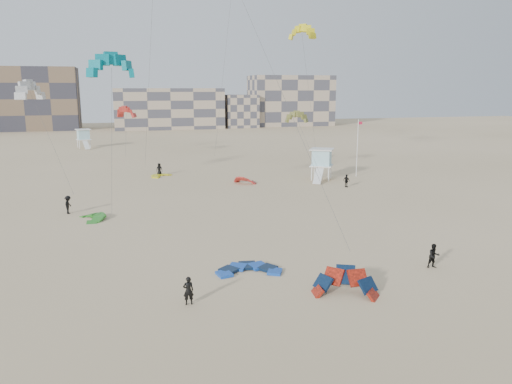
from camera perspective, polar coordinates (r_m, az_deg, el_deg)
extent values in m
plane|color=beige|center=(28.64, -5.09, -13.30)|extent=(320.00, 320.00, 0.00)
imported|color=black|center=(29.14, -7.74, -11.10)|extent=(0.63, 0.43, 1.68)
imported|color=black|center=(36.50, 19.66, -6.90)|extent=(0.88, 0.72, 1.70)
imported|color=black|center=(52.24, -20.67, -1.37)|extent=(0.92, 1.29, 1.80)
imported|color=black|center=(62.96, 10.31, 1.26)|extent=(0.81, 1.01, 1.61)
imported|color=black|center=(71.66, -11.00, 2.56)|extent=(0.85, 0.56, 1.74)
imported|color=black|center=(88.59, 7.56, 4.47)|extent=(1.17, 1.84, 1.89)
cylinder|color=#3F3F3F|center=(47.43, -16.16, 5.71)|extent=(0.71, 3.54, 12.93)
cylinder|color=#3F3F3F|center=(44.72, 1.82, 13.87)|extent=(3.92, 25.21, 25.48)
cylinder|color=#3F3F3F|center=(59.46, -22.36, 5.34)|extent=(4.51, 6.95, 10.69)
cylinder|color=#3F3F3F|center=(68.97, -12.06, 14.17)|extent=(2.06, 8.68, 28.52)
cylinder|color=#3F3F3F|center=(65.62, 6.08, 5.08)|extent=(0.34, 10.82, 7.02)
cylinder|color=#3F3F3F|center=(81.36, 6.15, 10.58)|extent=(5.92, 7.87, 18.94)
cylinder|color=#3F3F3F|center=(81.94, -3.81, 12.95)|extent=(2.92, 1.26, 25.55)
cylinder|color=#3F3F3F|center=(85.83, -14.64, 6.34)|extent=(0.55, 3.72, 7.01)
cube|color=white|center=(67.68, 7.50, 3.03)|extent=(3.91, 3.91, 0.14)
cube|color=#A1D2DD|center=(67.52, 7.52, 3.94)|extent=(3.21, 3.21, 2.04)
cube|color=white|center=(67.38, 7.55, 4.87)|extent=(4.05, 4.05, 0.16)
cube|color=white|center=(65.34, 8.40, 1.81)|extent=(2.36, 3.00, 1.69)
cube|color=white|center=(108.74, -19.10, 5.71)|extent=(3.20, 3.20, 0.13)
cube|color=#A1D2DD|center=(108.65, -19.13, 6.23)|extent=(2.63, 2.63, 1.89)
cube|color=white|center=(108.57, -19.17, 6.77)|extent=(3.32, 3.32, 0.15)
cube|color=white|center=(106.31, -19.15, 5.08)|extent=(1.56, 2.82, 1.56)
cylinder|color=white|center=(70.57, 11.50, 4.93)|extent=(0.10, 0.10, 7.90)
cube|color=#C0193A|center=(70.38, 11.83, 7.72)|extent=(0.59, 0.02, 0.39)
cube|color=brown|center=(161.65, -24.64, 9.66)|extent=(28.00, 14.00, 18.00)
cube|color=tan|center=(156.35, -9.99, 9.40)|extent=(32.00, 16.00, 12.00)
cube|color=tan|center=(166.73, 3.96, 10.38)|extent=(26.00, 14.00, 16.00)
cube|color=tan|center=(157.98, -1.84, 9.23)|extent=(10.00, 10.00, 10.00)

